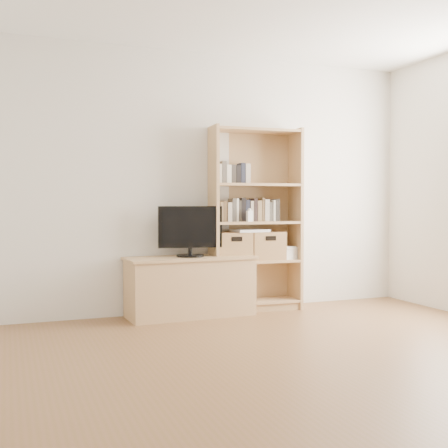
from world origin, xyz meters
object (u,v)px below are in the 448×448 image
laptop (250,231)px  tv_stand (190,288)px  basket_left (232,246)px  baby_monitor (249,216)px  bookshelf (255,219)px  television (190,232)px  basket_right (266,245)px

laptop → tv_stand: bearing=178.1°
tv_stand → basket_left: bearing=5.8°
tv_stand → basket_left: basket_left is taller
laptop → baby_monitor: bearing=-120.6°
basket_left → bookshelf: bearing=2.6°
bookshelf → television: bearing=-172.2°
baby_monitor → basket_left: 0.35m
television → basket_left: bearing=17.1°
baby_monitor → basket_right: (0.22, 0.09, -0.30)m
tv_stand → bookshelf: bookshelf is taller
basket_left → laptop: size_ratio=0.99×
tv_stand → television: (0.00, 0.00, 0.54)m
basket_left → basket_right: same height
basket_right → laptop: 0.24m
tv_stand → television: 0.54m
tv_stand → television: television is taller
tv_stand → bookshelf: (0.72, 0.06, 0.65)m
basket_right → tv_stand: bearing=-171.9°
basket_left → laptop: (0.18, -0.02, 0.16)m
television → laptop: television is taller
bookshelf → television: (-0.72, -0.06, -0.11)m
baby_monitor → laptop: (0.04, 0.08, -0.15)m
television → baby_monitor: size_ratio=5.70×
tv_stand → basket_left: 0.61m
tv_stand → laptop: (0.65, 0.04, 0.54)m
television → tv_stand: bearing=-171.2°
television → laptop: (0.65, 0.04, -0.00)m
basket_left → laptop: laptop is taller
baby_monitor → basket_right: size_ratio=0.31×
basket_right → basket_left: bearing=-178.3°
tv_stand → television: size_ratio=1.95×
tv_stand → baby_monitor: baby_monitor is taller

